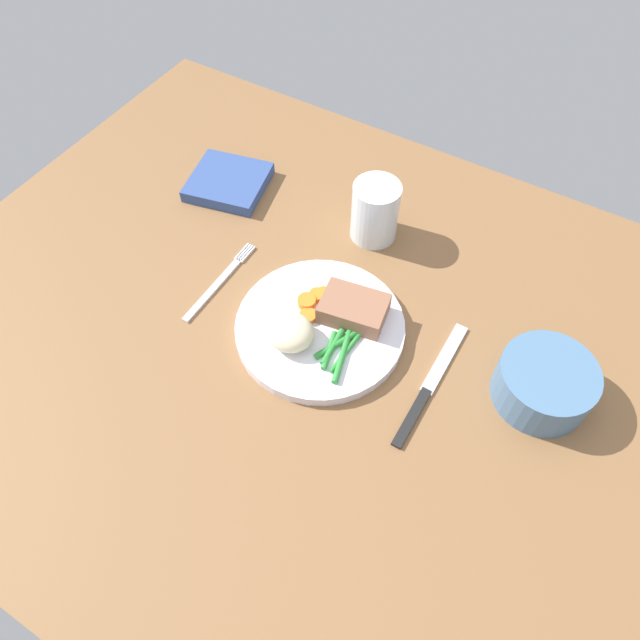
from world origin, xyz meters
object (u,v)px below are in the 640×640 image
(fork, at_px, (219,282))
(meat_portion, at_px, (354,309))
(salad_bowl, at_px, (545,382))
(napkin, at_px, (228,182))
(knife, at_px, (429,386))
(dinner_plate, at_px, (320,328))
(water_glass, at_px, (375,215))

(fork, bearing_deg, meat_portion, 15.50)
(fork, bearing_deg, salad_bowl, 11.91)
(napkin, bearing_deg, meat_portion, -23.67)
(knife, bearing_deg, salad_bowl, 28.95)
(dinner_plate, bearing_deg, water_glass, 96.58)
(knife, bearing_deg, dinner_plate, -177.84)
(dinner_plate, distance_m, fork, 0.17)
(knife, relative_size, salad_bowl, 1.70)
(fork, distance_m, water_glass, 0.25)
(dinner_plate, bearing_deg, napkin, 148.23)
(knife, xyz_separation_m, water_glass, (-0.19, 0.20, 0.04))
(dinner_plate, xyz_separation_m, fork, (-0.17, -0.00, -0.01))
(meat_portion, relative_size, knife, 0.43)
(fork, distance_m, knife, 0.33)
(meat_portion, xyz_separation_m, water_glass, (-0.05, 0.16, 0.01))
(dinner_plate, bearing_deg, salad_bowl, 11.16)
(meat_portion, bearing_deg, water_glass, 108.40)
(fork, height_order, salad_bowl, salad_bowl)
(water_glass, xyz_separation_m, salad_bowl, (0.31, -0.14, -0.01))
(fork, bearing_deg, water_glass, 58.57)
(napkin, bearing_deg, water_glass, 6.28)
(meat_portion, distance_m, fork, 0.21)
(fork, xyz_separation_m, salad_bowl, (0.46, 0.06, 0.03))
(fork, relative_size, salad_bowl, 1.37)
(fork, xyz_separation_m, knife, (0.33, -0.00, -0.00))
(dinner_plate, xyz_separation_m, meat_portion, (0.03, 0.04, 0.02))
(fork, relative_size, water_glass, 1.76)
(dinner_plate, relative_size, napkin, 1.94)
(fork, distance_m, salad_bowl, 0.46)
(salad_bowl, bearing_deg, napkin, 168.60)
(meat_portion, distance_m, napkin, 0.34)
(dinner_plate, xyz_separation_m, knife, (0.17, -0.00, -0.01))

